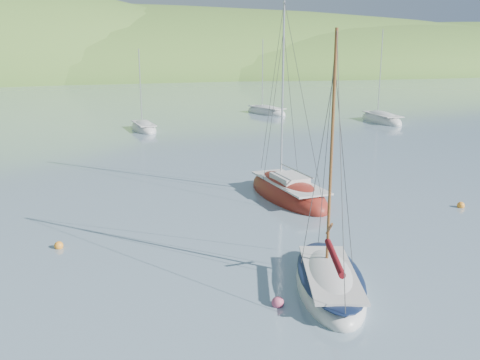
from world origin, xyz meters
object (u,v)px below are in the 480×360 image
object	(u,v)px
distant_sloop_a	(144,129)
sloop_red	(288,194)
distant_sloop_d	(381,120)
daysailer_white	(329,283)
distant_sloop_b	(266,112)

from	to	relation	value
distant_sloop_a	sloop_red	bearing A→B (deg)	-85.32
distant_sloop_a	distant_sloop_d	distance (m)	28.55
sloop_red	daysailer_white	bearing A→B (deg)	-109.47
distant_sloop_b	distant_sloop_d	bearing A→B (deg)	-66.33
sloop_red	distant_sloop_d	xyz separation A→B (m)	(23.71, 27.34, -0.03)
distant_sloop_b	distant_sloop_d	xyz separation A→B (m)	(10.53, -11.83, 0.01)
distant_sloop_d	distant_sloop_b	bearing A→B (deg)	135.74
daysailer_white	distant_sloop_a	world-z (taller)	daysailer_white
distant_sloop_d	distant_sloop_a	bearing A→B (deg)	179.67
sloop_red	distant_sloop_b	distance (m)	41.33
daysailer_white	distant_sloop_a	xyz separation A→B (m)	(-1.36, 41.72, -0.06)
distant_sloop_a	distant_sloop_b	bearing A→B (deg)	23.79
distant_sloop_a	distant_sloop_d	size ratio (longest dim) A/B	0.79
distant_sloop_b	sloop_red	bearing A→B (deg)	-126.60
daysailer_white	distant_sloop_b	xyz separation A→B (m)	(16.58, 51.36, -0.05)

